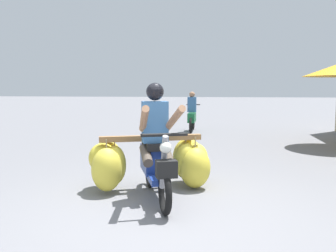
{
  "coord_description": "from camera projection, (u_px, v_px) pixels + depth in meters",
  "views": [
    {
      "loc": [
        0.64,
        -3.83,
        1.5
      ],
      "look_at": [
        -0.26,
        1.77,
        0.9
      ],
      "focal_mm": 37.8,
      "sensor_mm": 36.0,
      "label": 1
    }
  ],
  "objects": [
    {
      "name": "ground_plane",
      "position": [
        166.0,
        221.0,
        4.02
      ],
      "size": [
        120.0,
        120.0,
        0.0
      ],
      "primitive_type": "plane",
      "color": "slate"
    },
    {
      "name": "motorbike_main_loaded",
      "position": [
        155.0,
        159.0,
        5.17
      ],
      "size": [
        1.89,
        1.99,
        1.58
      ],
      "color": "black",
      "rests_on": "ground"
    },
    {
      "name": "motorbike_distant_ahead_left",
      "position": [
        192.0,
        115.0,
        12.38
      ],
      "size": [
        0.5,
        1.62,
        1.4
      ],
      "color": "black",
      "rests_on": "ground"
    }
  ]
}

